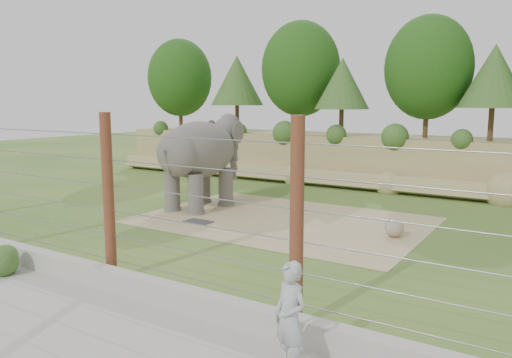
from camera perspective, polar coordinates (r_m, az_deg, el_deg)
The scene contains 11 objects.
ground at distance 15.95m, azimuth -3.88°, elevation -6.62°, with size 90.00×90.00×0.00m, color #376225.
back_embankment at distance 26.48m, azimuth 13.71°, elevation 7.94°, with size 30.00×5.52×8.77m.
dirt_patch at distance 18.13m, azimuth 3.04°, elevation -4.69°, with size 10.00×7.00×0.02m, color tan.
drain_grate at distance 17.87m, azimuth -6.59°, elevation -4.86°, with size 1.00×0.60×0.03m, color #262628.
elephant at distance 19.99m, azimuth -6.51°, elevation 1.81°, with size 1.93×4.51×3.65m, color #5F5A55, non-canonical shape.
stone_ball at distance 16.36m, azimuth 15.51°, elevation -5.37°, with size 0.60×0.60×0.60m, color gray.
retaining_wall at distance 12.39m, azimuth -17.91°, elevation -10.38°, with size 26.00×0.35×0.50m, color #AFACA4.
walkway at distance 11.40m, azimuth -25.81°, elevation -13.86°, with size 26.00×4.00×0.01m, color #AFACA4.
barrier_fence at distance 12.26m, azimuth -16.50°, elevation -2.05°, with size 20.26×0.26×4.00m.
walkway_shrub at distance 13.86m, azimuth -27.15°, elevation -8.20°, with size 0.80×0.80×0.80m, color #2D5B20.
zookeeper at distance 8.08m, azimuth 3.91°, elevation -15.52°, with size 0.65×0.43×1.78m, color #AEB3B8.
Camera 1 is at (9.12, -12.39, 4.22)m, focal length 35.00 mm.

